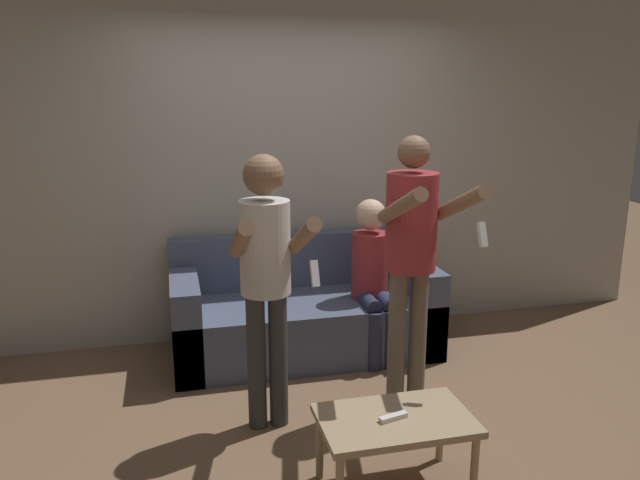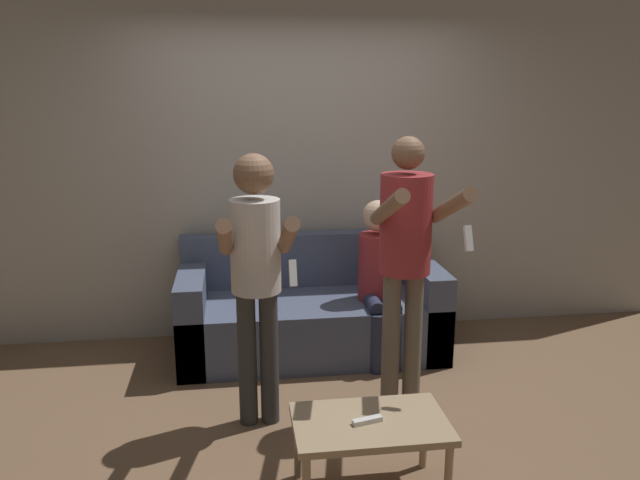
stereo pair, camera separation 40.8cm
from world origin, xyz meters
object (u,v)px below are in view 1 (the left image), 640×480
Objects in this scene: coffee_table at (395,426)px; remote_on_table at (393,417)px; person_standing_left at (266,265)px; person_standing_right at (412,245)px; couch at (304,314)px; person_seated at (373,272)px.

coffee_table is 0.07m from remote_on_table.
person_standing_right is (0.88, 0.00, 0.06)m from person_standing_left.
coffee_table is at bearing -55.98° from person_standing_left.
person_standing_right reaches higher than couch.
person_standing_right reaches higher than person_seated.
couch is 2.60× the size of coffee_table.
person_seated is at bearing 87.14° from person_standing_right.
remote_on_table is at bearing -57.61° from person_standing_left.
person_standing_left is 2.17× the size of coffee_table.
person_seated is at bearing 75.17° from remote_on_table.
person_standing_right is at bearing 63.59° from remote_on_table.
person_standing_right is 1.45× the size of person_seated.
person_seated reaches higher than coffee_table.
remote_on_table is (-0.02, -0.02, 0.06)m from coffee_table.
remote_on_table is (0.49, -0.77, -0.58)m from person_standing_left.
person_standing_right is at bearing 64.23° from coffee_table.
person_standing_right is 0.93m from person_seated.
person_standing_left reaches higher than person_seated.
couch is at bearing 67.08° from person_standing_left.
person_seated is 1.67m from coffee_table.
couch is 1.79m from coffee_table.
person_standing_right is (0.44, -1.03, 0.77)m from couch.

